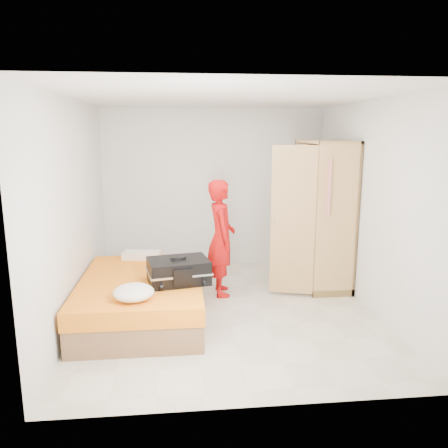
{
  "coord_description": "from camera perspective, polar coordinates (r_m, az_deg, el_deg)",
  "views": [
    {
      "loc": [
        -0.57,
        -5.15,
        2.2
      ],
      "look_at": [
        0.02,
        0.57,
        1.0
      ],
      "focal_mm": 35.0,
      "sensor_mm": 36.0,
      "label": 1
    }
  ],
  "objects": [
    {
      "name": "person",
      "position": [
        5.96,
        -0.37,
        -1.82
      ],
      "size": [
        0.4,
        0.6,
        1.6
      ],
      "primitive_type": "imported",
      "rotation": [
        0.0,
        0.0,
        1.61
      ],
      "color": "red",
      "rests_on": "ground"
    },
    {
      "name": "wardrobe",
      "position": [
        6.45,
        12.5,
        0.78
      ],
      "size": [
        1.16,
        1.2,
        2.1
      ],
      "color": "tan",
      "rests_on": "ground"
    },
    {
      "name": "pillow",
      "position": [
        6.15,
        -10.72,
        -4.02
      ],
      "size": [
        0.53,
        0.33,
        0.09
      ],
      "primitive_type": "cube",
      "rotation": [
        0.0,
        0.0,
        -0.15
      ],
      "color": "white",
      "rests_on": "bed"
    },
    {
      "name": "bed",
      "position": [
        5.44,
        -10.69,
        -9.42
      ],
      "size": [
        1.42,
        2.02,
        0.5
      ],
      "color": "#8C5F3F",
      "rests_on": "ground"
    },
    {
      "name": "room",
      "position": [
        5.25,
        0.44,
        1.93
      ],
      "size": [
        4.0,
        4.02,
        2.6
      ],
      "color": "beige",
      "rests_on": "ground"
    },
    {
      "name": "suitcase",
      "position": [
        5.11,
        -5.97,
        -6.12
      ],
      "size": [
        0.78,
        0.64,
        0.3
      ],
      "rotation": [
        0.0,
        0.0,
        0.19
      ],
      "color": "black",
      "rests_on": "bed"
    },
    {
      "name": "round_cushion",
      "position": [
        4.67,
        -11.73,
        -8.74
      ],
      "size": [
        0.43,
        0.43,
        0.16
      ],
      "primitive_type": "ellipsoid",
      "color": "white",
      "rests_on": "bed"
    }
  ]
}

